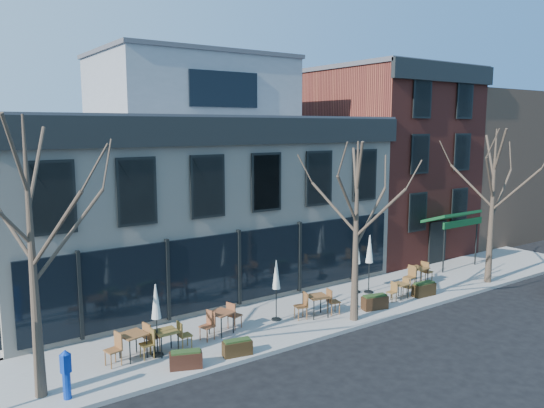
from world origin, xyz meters
TOP-DOWN VIEW (x-y plane):
  - ground at (0.00, 0.00)m, footprint 120.00×120.00m
  - sidewalk_front at (3.25, -2.15)m, footprint 33.50×4.70m
  - corner_building at (0.07, 5.07)m, footprint 18.39×10.39m
  - red_brick_building at (13.00, 4.98)m, footprint 8.20×11.78m
  - bg_building at (23.00, 6.00)m, footprint 12.00×12.00m
  - tree_corner at (-8.49, -3.20)m, footprint 3.93×3.98m
  - tree_mid at (3.01, -3.90)m, footprint 3.50×3.55m
  - tree_right at (12.01, -3.90)m, footprint 3.72×3.77m
  - call_box at (-7.93, -3.80)m, footprint 0.30×0.29m
  - cafe_set_0 at (-5.46, -2.32)m, footprint 2.03×0.94m
  - cafe_set_1 at (-4.40, -2.57)m, footprint 1.84×0.74m
  - cafe_set_2 at (-2.04, -2.16)m, footprint 2.00×1.02m
  - cafe_set_3 at (2.03, -2.78)m, footprint 2.04×0.95m
  - cafe_set_4 at (6.47, -3.17)m, footprint 1.61×0.69m
  - cafe_set_5 at (8.80, -2.25)m, footprint 2.01×0.88m
  - umbrella_0 at (-4.73, -2.59)m, footprint 0.40×0.40m
  - umbrella_2 at (0.44, -2.17)m, footprint 0.39×0.39m
  - umbrella_3 at (5.95, -1.75)m, footprint 0.43×0.43m
  - umbrella_4 at (5.50, -1.40)m, footprint 0.41×0.41m
  - planter_0 at (-4.35, -3.97)m, footprint 1.10×0.76m
  - planter_1 at (-2.52, -4.08)m, footprint 1.04×0.58m
  - planter_2 at (4.56, -3.50)m, footprint 1.17×0.68m
  - planter_3 at (7.67, -3.52)m, footprint 1.15×0.53m

SIDE VIEW (x-z plane):
  - ground at x=0.00m, z-range 0.00..0.00m
  - sidewalk_front at x=3.25m, z-range 0.00..0.15m
  - planter_1 at x=-2.52m, z-range 0.15..0.70m
  - planter_0 at x=-4.35m, z-range 0.15..0.72m
  - planter_2 at x=4.56m, z-range 0.15..0.76m
  - planter_3 at x=7.67m, z-range 0.15..0.78m
  - cafe_set_4 at x=6.47m, z-range 0.16..1.00m
  - cafe_set_1 at x=-4.40m, z-range 0.16..1.13m
  - cafe_set_2 at x=-2.04m, z-range 0.16..1.19m
  - cafe_set_0 at x=-5.46m, z-range 0.16..1.20m
  - cafe_set_5 at x=8.80m, z-range 0.16..1.21m
  - cafe_set_3 at x=2.03m, z-range 0.16..1.21m
  - call_box at x=-7.93m, z-range 0.19..1.64m
  - umbrella_2 at x=0.44m, z-range 0.65..3.08m
  - umbrella_0 at x=-4.73m, z-range 0.66..3.13m
  - umbrella_4 at x=5.50m, z-range 0.68..3.27m
  - umbrella_3 at x=5.95m, z-range 0.71..3.41m
  - tree_mid at x=3.01m, z-range 0.27..7.31m
  - tree_right at x=12.01m, z-range 0.28..7.76m
  - tree_corner at x=-8.49m, z-range 0.29..8.21m
  - corner_building at x=0.07m, z-range -0.83..10.27m
  - bg_building at x=23.00m, z-range 0.00..10.00m
  - red_brick_building at x=13.00m, z-range 0.05..11.22m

